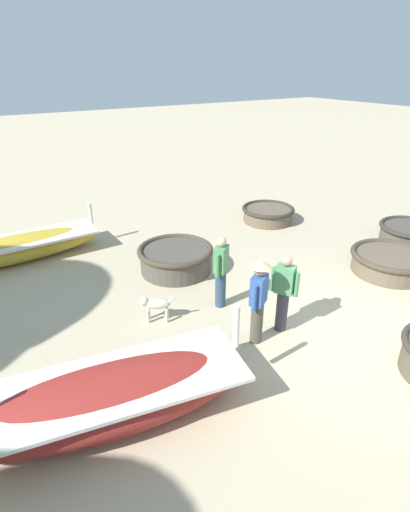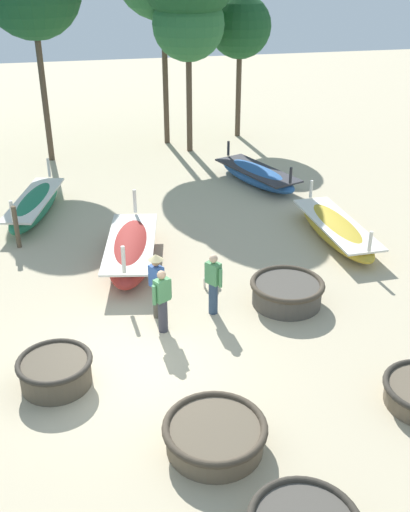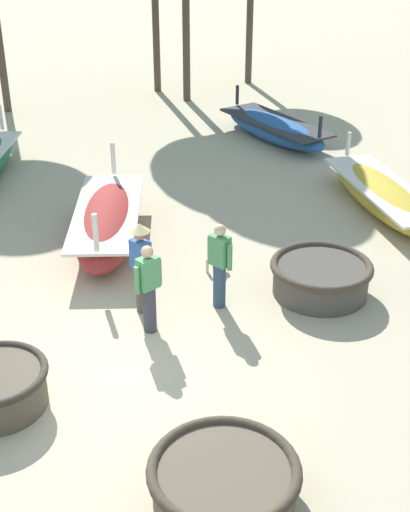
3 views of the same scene
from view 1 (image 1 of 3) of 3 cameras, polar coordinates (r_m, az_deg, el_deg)
ground_plane at (r=8.17m, az=20.19°, el=-10.33°), size 80.00×80.00×0.00m
coracle_center at (r=9.70m, az=-4.22°, el=-0.29°), size 1.84×1.84×0.62m
coracle_tilted at (r=12.95m, az=8.97°, el=6.01°), size 1.66×1.66×0.47m
coracle_far_right at (r=10.60m, az=24.88°, el=-0.72°), size 1.86×1.86×0.52m
long_boat_green_hull at (r=6.03m, az=-13.35°, el=-19.10°), size 2.00×4.32×1.47m
long_boat_red_hull at (r=11.26m, az=-25.44°, el=1.00°), size 1.27×4.44×1.17m
fisherman_standing_left at (r=8.06m, az=2.28°, el=-2.05°), size 0.38×0.45×1.57m
fisherman_crouching at (r=7.02m, az=7.65°, el=-5.72°), size 0.36×0.47×1.67m
fisherman_with_hat at (r=7.48m, az=11.18°, el=-4.97°), size 0.47×0.36×1.57m
dog at (r=7.87m, az=-7.16°, el=-6.90°), size 0.43×0.62×0.55m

